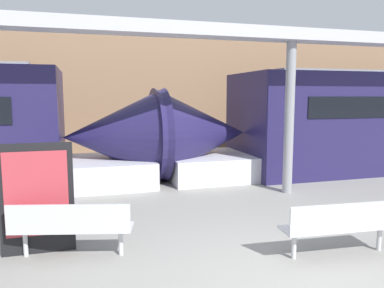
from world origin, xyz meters
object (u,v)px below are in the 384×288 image
object	(u,v)px
bench_near	(342,224)
poster_board	(37,198)
support_column_near	(289,119)
bench_far	(71,225)

from	to	relation	value
bench_near	poster_board	distance (m)	4.62
poster_board	support_column_near	world-z (taller)	support_column_near
bench_near	poster_board	size ratio (longest dim) A/B	1.07
bench_far	support_column_near	bearing A→B (deg)	40.58
bench_near	bench_far	distance (m)	4.05
bench_near	bench_far	xyz separation A→B (m)	(-3.90, 1.08, -0.00)
bench_far	support_column_near	xyz separation A→B (m)	(5.10, 2.53, 1.34)
poster_board	support_column_near	bearing A→B (deg)	21.54
bench_far	poster_board	bearing A→B (deg)	160.07
bench_near	support_column_near	distance (m)	4.03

